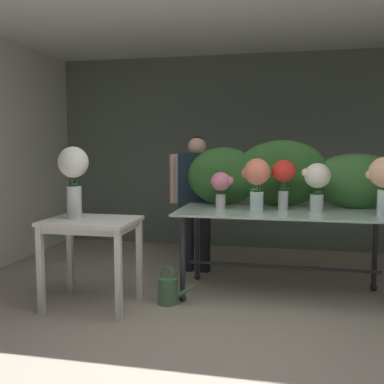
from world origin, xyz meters
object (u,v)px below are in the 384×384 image
(vase_white_roses_tall, at_px, (74,173))
(display_table_glass, at_px, (283,224))
(side_table_white, at_px, (92,231))
(vase_scarlet_roses, at_px, (284,176))
(vase_ivory_freesia, at_px, (317,181))
(vase_coral_anemones, at_px, (257,178))
(watering_can, at_px, (168,290))
(vase_rosy_dahlias, at_px, (221,186))
(florist, at_px, (197,189))

(vase_white_roses_tall, bearing_deg, display_table_glass, 19.21)
(side_table_white, distance_m, vase_scarlet_roses, 1.83)
(vase_scarlet_roses, bearing_deg, vase_ivory_freesia, -4.55)
(vase_coral_anemones, relative_size, vase_ivory_freesia, 1.10)
(vase_white_roses_tall, distance_m, watering_can, 1.34)
(vase_coral_anemones, height_order, watering_can, vase_coral_anemones)
(side_table_white, height_order, vase_ivory_freesia, vase_ivory_freesia)
(vase_scarlet_roses, distance_m, vase_rosy_dahlias, 0.60)
(florist, distance_m, vase_rosy_dahlias, 0.71)
(vase_coral_anemones, distance_m, vase_white_roses_tall, 1.65)
(vase_scarlet_roses, height_order, vase_ivory_freesia, vase_scarlet_roses)
(side_table_white, distance_m, watering_can, 0.87)
(florist, height_order, vase_rosy_dahlias, florist)
(vase_coral_anemones, bearing_deg, vase_ivory_freesia, 8.38)
(vase_ivory_freesia, xyz_separation_m, watering_can, (-1.30, -0.47, -0.97))
(vase_white_roses_tall, height_order, watering_can, vase_white_roses_tall)
(vase_rosy_dahlias, height_order, watering_can, vase_rosy_dahlias)
(vase_rosy_dahlias, bearing_deg, florist, 120.80)
(side_table_white, relative_size, vase_ivory_freesia, 1.75)
(florist, relative_size, vase_ivory_freesia, 3.41)
(vase_coral_anemones, xyz_separation_m, vase_ivory_freesia, (0.55, 0.08, -0.03))
(florist, relative_size, watering_can, 4.33)
(vase_ivory_freesia, xyz_separation_m, vase_white_roses_tall, (-2.09, -0.66, 0.09))
(florist, height_order, watering_can, florist)
(vase_white_roses_tall, relative_size, watering_can, 1.79)
(vase_coral_anemones, bearing_deg, florist, 135.39)
(display_table_glass, relative_size, side_table_white, 2.53)
(vase_ivory_freesia, height_order, watering_can, vase_ivory_freesia)
(side_table_white, bearing_deg, display_table_glass, 20.85)
(watering_can, bearing_deg, vase_white_roses_tall, -166.60)
(florist, bearing_deg, watering_can, -92.42)
(vase_rosy_dahlias, bearing_deg, side_table_white, -147.61)
(vase_coral_anemones, distance_m, vase_rosy_dahlias, 0.36)
(vase_ivory_freesia, height_order, vase_rosy_dahlias, vase_ivory_freesia)
(vase_ivory_freesia, distance_m, watering_can, 1.68)
(florist, xyz_separation_m, vase_white_roses_tall, (-0.84, -1.27, 0.24))
(display_table_glass, xyz_separation_m, vase_coral_anemones, (-0.25, -0.05, 0.43))
(side_table_white, distance_m, florist, 1.47)
(florist, bearing_deg, display_table_glass, -34.10)
(side_table_white, bearing_deg, florist, 61.53)
(side_table_white, xyz_separation_m, florist, (0.69, 1.27, 0.26))
(display_table_glass, height_order, vase_scarlet_roses, vase_scarlet_roses)
(florist, xyz_separation_m, vase_coral_anemones, (0.70, -0.69, 0.18))
(display_table_glass, xyz_separation_m, vase_ivory_freesia, (0.30, 0.03, 0.40))
(vase_scarlet_roses, distance_m, vase_ivory_freesia, 0.30)
(florist, height_order, vase_coral_anemones, florist)
(display_table_glass, distance_m, vase_scarlet_roses, 0.44)
(florist, height_order, vase_scarlet_roses, florist)
(display_table_glass, bearing_deg, side_table_white, -159.15)
(display_table_glass, height_order, side_table_white, display_table_glass)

